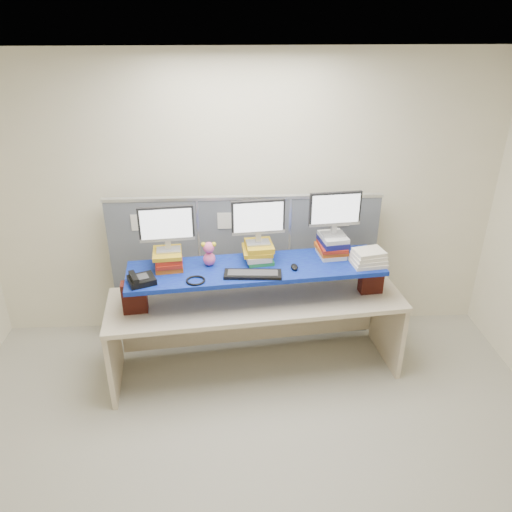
{
  "coord_description": "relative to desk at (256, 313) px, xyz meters",
  "views": [
    {
      "loc": [
        -0.12,
        -2.57,
        3.09
      ],
      "look_at": [
        0.08,
        1.19,
        1.2
      ],
      "focal_mm": 35.0,
      "sensor_mm": 36.0,
      "label": 1
    }
  ],
  "objects": [
    {
      "name": "room",
      "position": [
        -0.08,
        -1.19,
        0.77
      ],
      "size": [
        5.0,
        4.0,
        2.8
      ],
      "color": "#EEE4C4",
      "rests_on": "ground"
    },
    {
      "name": "cubicle_partition",
      "position": [
        -0.08,
        0.59,
        0.14
      ],
      "size": [
        2.6,
        0.06,
        1.53
      ],
      "color": "#50555E",
      "rests_on": "ground"
    },
    {
      "name": "desk",
      "position": [
        0.0,
        0.0,
        0.0
      ],
      "size": [
        2.66,
        1.02,
        0.79
      ],
      "rotation": [
        0.0,
        0.0,
        0.1
      ],
      "color": "beige",
      "rests_on": "ground"
    },
    {
      "name": "brick_pier_left",
      "position": [
        -1.02,
        -0.16,
        0.3
      ],
      "size": [
        0.21,
        0.13,
        0.28
      ],
      "primitive_type": "cube",
      "rotation": [
        0.0,
        0.0,
        0.1
      ],
      "color": "maroon",
      "rests_on": "desk"
    },
    {
      "name": "brick_pier_right",
      "position": [
        1.03,
        0.06,
        0.3
      ],
      "size": [
        0.21,
        0.13,
        0.28
      ],
      "primitive_type": "cube",
      "rotation": [
        0.0,
        0.0,
        0.1
      ],
      "color": "maroon",
      "rests_on": "desk"
    },
    {
      "name": "blue_board",
      "position": [
        0.0,
        0.0,
        0.45
      ],
      "size": [
        2.23,
        0.77,
        0.04
      ],
      "primitive_type": "cube",
      "rotation": [
        0.0,
        0.0,
        0.1
      ],
      "color": "#0A0B7D",
      "rests_on": "brick_pier_left"
    },
    {
      "name": "book_stack_left",
      "position": [
        -0.74,
        0.04,
        0.55
      ],
      "size": [
        0.27,
        0.32,
        0.15
      ],
      "color": "#C25312",
      "rests_on": "blue_board"
    },
    {
      "name": "book_stack_center",
      "position": [
        0.03,
        0.12,
        0.55
      ],
      "size": [
        0.28,
        0.3,
        0.16
      ],
      "color": "#207934",
      "rests_on": "blue_board"
    },
    {
      "name": "book_stack_right",
      "position": [
        0.69,
        0.19,
        0.57
      ],
      "size": [
        0.27,
        0.31,
        0.19
      ],
      "color": "beige",
      "rests_on": "blue_board"
    },
    {
      "name": "monitor_left",
      "position": [
        -0.74,
        0.04,
        0.85
      ],
      "size": [
        0.45,
        0.15,
        0.39
      ],
      "rotation": [
        0.0,
        0.0,
        0.1
      ],
      "color": "#A7A7AC",
      "rests_on": "book_stack_left"
    },
    {
      "name": "monitor_center",
      "position": [
        0.03,
        0.12,
        0.86
      ],
      "size": [
        0.45,
        0.15,
        0.39
      ],
      "rotation": [
        0.0,
        0.0,
        0.1
      ],
      "color": "#A7A7AC",
      "rests_on": "book_stack_center"
    },
    {
      "name": "monitor_right",
      "position": [
        0.69,
        0.19,
        0.89
      ],
      "size": [
        0.45,
        0.15,
        0.39
      ],
      "rotation": [
        0.0,
        0.0,
        0.1
      ],
      "color": "#A7A7AC",
      "rests_on": "book_stack_right"
    },
    {
      "name": "keyboard",
      "position": [
        -0.04,
        -0.16,
        0.49
      ],
      "size": [
        0.48,
        0.19,
        0.03
      ],
      "rotation": [
        0.0,
        0.0,
        -0.07
      ],
      "color": "black",
      "rests_on": "blue_board"
    },
    {
      "name": "mouse",
      "position": [
        0.32,
        -0.06,
        0.49
      ],
      "size": [
        0.09,
        0.12,
        0.03
      ],
      "primitive_type": "ellipsoid",
      "rotation": [
        0.0,
        0.0,
        0.31
      ],
      "color": "black",
      "rests_on": "blue_board"
    },
    {
      "name": "desk_phone",
      "position": [
        -0.94,
        -0.24,
        0.51
      ],
      "size": [
        0.26,
        0.25,
        0.09
      ],
      "rotation": [
        0.0,
        0.0,
        0.39
      ],
      "color": "black",
      "rests_on": "blue_board"
    },
    {
      "name": "headset",
      "position": [
        -0.5,
        -0.23,
        0.48
      ],
      "size": [
        0.18,
        0.18,
        0.02
      ],
      "primitive_type": "torus",
      "rotation": [
        0.0,
        0.0,
        -0.16
      ],
      "color": "black",
      "rests_on": "blue_board"
    },
    {
      "name": "plush_toy",
      "position": [
        -0.4,
        0.04,
        0.59
      ],
      "size": [
        0.13,
        0.1,
        0.22
      ],
      "rotation": [
        0.0,
        0.0,
        0.33
      ],
      "color": "#E1558F",
      "rests_on": "blue_board"
    },
    {
      "name": "binder_stack",
      "position": [
        0.97,
        -0.01,
        0.54
      ],
      "size": [
        0.31,
        0.26,
        0.13
      ],
      "rotation": [
        0.0,
        0.0,
        0.16
      ],
      "color": "beige",
      "rests_on": "blue_board"
    }
  ]
}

